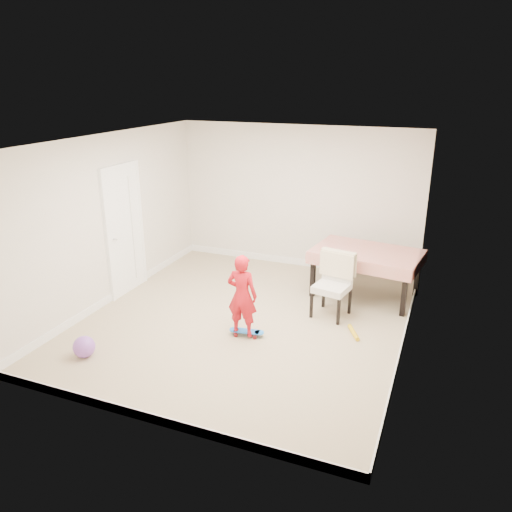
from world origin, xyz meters
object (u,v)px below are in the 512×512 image
at_px(dining_chair, 332,286).
at_px(skateboard, 247,333).
at_px(child, 242,298).
at_px(dining_table, 365,273).
at_px(balloon, 84,347).

xyz_separation_m(dining_chair, skateboard, (-0.93, -1.03, -0.45)).
distance_m(dining_chair, child, 1.45).
height_order(dining_chair, skateboard, dining_chair).
relative_size(dining_table, child, 1.43).
relative_size(dining_table, skateboard, 3.38).
bearing_deg(skateboard, dining_table, 48.61).
height_order(skateboard, child, child).
bearing_deg(dining_table, balloon, -124.86).
bearing_deg(skateboard, balloon, -151.62).
xyz_separation_m(dining_table, dining_chair, (-0.34, -0.91, 0.09)).
distance_m(child, balloon, 2.12).
bearing_deg(child, dining_table, -124.46).
height_order(dining_table, child, child).
xyz_separation_m(skateboard, child, (-0.05, -0.04, 0.54)).
bearing_deg(child, dining_chair, -133.21).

